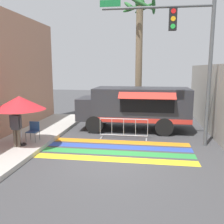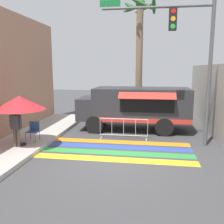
{
  "view_description": "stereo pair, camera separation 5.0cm",
  "coord_description": "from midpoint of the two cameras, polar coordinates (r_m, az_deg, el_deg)",
  "views": [
    {
      "loc": [
        1.33,
        -8.83,
        3.39
      ],
      "look_at": [
        -0.46,
        3.07,
        1.29
      ],
      "focal_mm": 40.0,
      "sensor_mm": 36.0,
      "label": 1
    },
    {
      "loc": [
        1.38,
        -8.82,
        3.39
      ],
      "look_at": [
        -0.46,
        3.07,
        1.29
      ],
      "focal_mm": 40.0,
      "sensor_mm": 36.0,
      "label": 2
    }
  ],
  "objects": [
    {
      "name": "ground_plane",
      "position": [
        9.55,
        -0.17,
        -10.9
      ],
      "size": [
        60.0,
        60.0,
        0.0
      ],
      "primitive_type": "plane",
      "color": "#424244"
    },
    {
      "name": "patio_umbrella",
      "position": [
        11.01,
        -20.55,
        1.94
      ],
      "size": [
        2.14,
        2.14,
        2.1
      ],
      "color": "black",
      "rests_on": "sidewalk_left"
    },
    {
      "name": "folding_chair",
      "position": [
        11.79,
        -17.65,
        -3.82
      ],
      "size": [
        0.46,
        0.46,
        0.85
      ],
      "rotation": [
        0.0,
        0.0,
        -0.31
      ],
      "color": "#4C4C51",
      "rests_on": "sidewalk_left"
    },
    {
      "name": "concrete_wall_right",
      "position": [
        12.36,
        23.67,
        1.67
      ],
      "size": [
        0.2,
        16.0,
        3.6
      ],
      "color": "#A39E93",
      "rests_on": "ground_plane"
    },
    {
      "name": "vendor_person",
      "position": [
        10.96,
        -21.23,
        -2.98
      ],
      "size": [
        0.53,
        0.21,
        1.59
      ],
      "rotation": [
        0.0,
        0.0,
        0.11
      ],
      "color": "brown",
      "rests_on": "sidewalk_left"
    },
    {
      "name": "barricade_front",
      "position": [
        12.15,
        2.55,
        -3.85
      ],
      "size": [
        2.34,
        0.44,
        1.01
      ],
      "color": "#B7BABF",
      "rests_on": "ground_plane"
    },
    {
      "name": "crosswalk_painted",
      "position": [
        10.67,
        0.83,
        -8.61
      ],
      "size": [
        6.4,
        2.84,
        0.01
      ],
      "color": "yellow",
      "rests_on": "ground_plane"
    },
    {
      "name": "traffic_signal_pole",
      "position": [
        11.35,
        16.91,
        14.33
      ],
      "size": [
        4.81,
        0.29,
        6.4
      ],
      "color": "#515456",
      "rests_on": "ground_plane"
    },
    {
      "name": "palm_tree",
      "position": [
        16.82,
        6.14,
        14.82
      ],
      "size": [
        2.19,
        2.25,
        7.78
      ],
      "color": "#7A664C",
      "rests_on": "ground_plane"
    },
    {
      "name": "food_truck",
      "position": [
        13.84,
        4.69,
        1.57
      ],
      "size": [
        6.04,
        2.83,
        2.35
      ],
      "color": "#2D2D33",
      "rests_on": "ground_plane"
    }
  ]
}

